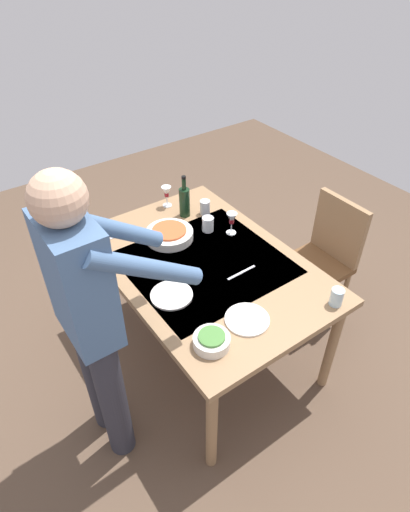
{
  "coord_description": "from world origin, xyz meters",
  "views": [
    {
      "loc": [
        -1.59,
        1.13,
        2.38
      ],
      "look_at": [
        0.0,
        0.0,
        0.81
      ],
      "focal_mm": 30.21,
      "sensor_mm": 36.0,
      "label": 1
    }
  ],
  "objects_px": {
    "dining_table": "(205,272)",
    "side_bowl_salad": "(212,340)",
    "dinner_plate_near": "(172,295)",
    "dinner_plate_far": "(247,319)",
    "wine_bottle": "(184,201)",
    "person_server": "(91,315)",
    "chair_near": "(325,253)",
    "serving_bowl_pasta": "(169,234)",
    "water_cup_far_left": "(205,207)",
    "wine_glass_right": "(167,193)",
    "water_cup_near_left": "(208,224)",
    "wine_glass_left": "(232,220)",
    "water_cup_near_right": "(337,297)"
  },
  "relations": [
    {
      "from": "person_server",
      "to": "side_bowl_salad",
      "type": "xyz_separation_m",
      "value": [
        -0.31,
        -0.44,
        -0.17
      ]
    },
    {
      "from": "wine_glass_right",
      "to": "side_bowl_salad",
      "type": "relative_size",
      "value": 0.84
    },
    {
      "from": "wine_glass_right",
      "to": "water_cup_near_right",
      "type": "distance_m",
      "value": 1.36
    },
    {
      "from": "dining_table",
      "to": "wine_bottle",
      "type": "xyz_separation_m",
      "value": [
        0.49,
        -0.18,
        0.18
      ]
    },
    {
      "from": "wine_bottle",
      "to": "dinner_plate_far",
      "type": "xyz_separation_m",
      "value": [
        -0.99,
        0.27,
        -0.1
      ]
    },
    {
      "from": "wine_glass_right",
      "to": "serving_bowl_pasta",
      "type": "distance_m",
      "value": 0.39
    },
    {
      "from": "dining_table",
      "to": "side_bowl_salad",
      "type": "height_order",
      "value": "side_bowl_salad"
    },
    {
      "from": "chair_near",
      "to": "side_bowl_salad",
      "type": "relative_size",
      "value": 5.06
    },
    {
      "from": "wine_glass_left",
      "to": "chair_near",
      "type": "bearing_deg",
      "value": -118.72
    },
    {
      "from": "dining_table",
      "to": "chair_near",
      "type": "relative_size",
      "value": 1.65
    },
    {
      "from": "person_server",
      "to": "wine_glass_right",
      "type": "xyz_separation_m",
      "value": [
        0.87,
        -0.92,
        -0.1
      ]
    },
    {
      "from": "water_cup_far_left",
      "to": "side_bowl_salad",
      "type": "xyz_separation_m",
      "value": [
        -0.95,
        0.63,
        -0.02
      ]
    },
    {
      "from": "wine_bottle",
      "to": "dinner_plate_far",
      "type": "distance_m",
      "value": 1.03
    },
    {
      "from": "wine_bottle",
      "to": "wine_glass_right",
      "type": "relative_size",
      "value": 1.96
    },
    {
      "from": "wine_bottle",
      "to": "serving_bowl_pasta",
      "type": "bearing_deg",
      "value": 126.42
    },
    {
      "from": "dining_table",
      "to": "serving_bowl_pasta",
      "type": "distance_m",
      "value": 0.35
    },
    {
      "from": "person_server",
      "to": "water_cup_far_left",
      "type": "bearing_deg",
      "value": -59.45
    },
    {
      "from": "water_cup_near_left",
      "to": "dinner_plate_far",
      "type": "relative_size",
      "value": 0.42
    },
    {
      "from": "wine_glass_right",
      "to": "water_cup_far_left",
      "type": "relative_size",
      "value": 1.51
    },
    {
      "from": "wine_glass_right",
      "to": "water_cup_near_left",
      "type": "bearing_deg",
      "value": -171.76
    },
    {
      "from": "water_cup_near_left",
      "to": "side_bowl_salad",
      "type": "height_order",
      "value": "water_cup_near_left"
    },
    {
      "from": "dining_table",
      "to": "chair_near",
      "type": "bearing_deg",
      "value": -101.06
    },
    {
      "from": "chair_near",
      "to": "serving_bowl_pasta",
      "type": "height_order",
      "value": "chair_near"
    },
    {
      "from": "wine_glass_left",
      "to": "water_cup_near_left",
      "type": "distance_m",
      "value": 0.16
    },
    {
      "from": "person_server",
      "to": "water_cup_near_right",
      "type": "height_order",
      "value": "person_server"
    },
    {
      "from": "serving_bowl_pasta",
      "to": "side_bowl_salad",
      "type": "bearing_deg",
      "value": 161.29
    },
    {
      "from": "water_cup_near_right",
      "to": "water_cup_far_left",
      "type": "xyz_separation_m",
      "value": [
        1.1,
        0.06,
        -0.0
      ]
    },
    {
      "from": "water_cup_near_left",
      "to": "dinner_plate_far",
      "type": "xyz_separation_m",
      "value": [
        -0.75,
        0.3,
        -0.04
      ]
    },
    {
      "from": "wine_bottle",
      "to": "person_server",
      "type": "bearing_deg",
      "value": 126.22
    },
    {
      "from": "wine_bottle",
      "to": "serving_bowl_pasta",
      "type": "height_order",
      "value": "wine_bottle"
    },
    {
      "from": "chair_near",
      "to": "dinner_plate_near",
      "type": "relative_size",
      "value": 3.96
    },
    {
      "from": "wine_glass_left",
      "to": "serving_bowl_pasta",
      "type": "height_order",
      "value": "wine_glass_left"
    },
    {
      "from": "water_cup_near_left",
      "to": "water_cup_far_left",
      "type": "relative_size",
      "value": 0.98
    },
    {
      "from": "water_cup_far_left",
      "to": "dinner_plate_near",
      "type": "relative_size",
      "value": 0.44
    },
    {
      "from": "side_bowl_salad",
      "to": "dinner_plate_far",
      "type": "height_order",
      "value": "side_bowl_salad"
    },
    {
      "from": "person_server",
      "to": "side_bowl_salad",
      "type": "bearing_deg",
      "value": -125.26
    },
    {
      "from": "wine_glass_right",
      "to": "dinner_plate_near",
      "type": "xyz_separation_m",
      "value": [
        -0.79,
        0.46,
        -0.1
      ]
    },
    {
      "from": "wine_glass_left",
      "to": "dinner_plate_near",
      "type": "height_order",
      "value": "wine_glass_left"
    },
    {
      "from": "water_cup_far_left",
      "to": "side_bowl_salad",
      "type": "height_order",
      "value": "water_cup_far_left"
    },
    {
      "from": "wine_glass_right",
      "to": "dinner_plate_far",
      "type": "height_order",
      "value": "wine_glass_right"
    },
    {
      "from": "dinner_plate_far",
      "to": "wine_bottle",
      "type": "bearing_deg",
      "value": -15.38
    },
    {
      "from": "wine_glass_right",
      "to": "dining_table",
      "type": "bearing_deg",
      "value": 167.61
    },
    {
      "from": "side_bowl_salad",
      "to": "dinner_plate_near",
      "type": "distance_m",
      "value": 0.4
    },
    {
      "from": "dining_table",
      "to": "dinner_plate_near",
      "type": "xyz_separation_m",
      "value": [
        -0.12,
        0.31,
        0.08
      ]
    },
    {
      "from": "water_cup_far_left",
      "to": "side_bowl_salad",
      "type": "distance_m",
      "value": 1.14
    },
    {
      "from": "person_server",
      "to": "wine_glass_left",
      "type": "relative_size",
      "value": 11.19
    },
    {
      "from": "person_server",
      "to": "wine_glass_left",
      "type": "distance_m",
      "value": 1.14
    },
    {
      "from": "wine_glass_left",
      "to": "wine_glass_right",
      "type": "height_order",
      "value": "same"
    },
    {
      "from": "wine_glass_right",
      "to": "wine_glass_left",
      "type": "bearing_deg",
      "value": -162.49
    },
    {
      "from": "dinner_plate_near",
      "to": "dinner_plate_far",
      "type": "distance_m",
      "value": 0.43
    }
  ]
}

